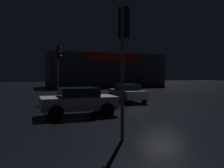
# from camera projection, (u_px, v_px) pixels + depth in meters

# --- Properties ---
(ground_plane) EXTENTS (120.00, 120.00, 0.00)m
(ground_plane) POSITION_uv_depth(u_px,v_px,m) (162.00, 109.00, 14.36)
(ground_plane) COLOR black
(store_building) EXTENTS (19.47, 9.48, 5.64)m
(store_building) POSITION_uv_depth(u_px,v_px,m) (104.00, 71.00, 41.19)
(store_building) COLOR #4C4742
(store_building) RESTS_ON ground
(traffic_signal_main) EXTENTS (0.42, 0.42, 4.28)m
(traffic_signal_main) POSITION_uv_depth(u_px,v_px,m) (124.00, 41.00, 7.45)
(traffic_signal_main) COLOR #595B60
(traffic_signal_main) RESTS_ON ground
(traffic_signal_opposite) EXTENTS (0.41, 0.43, 4.36)m
(traffic_signal_opposite) POSITION_uv_depth(u_px,v_px,m) (59.00, 63.00, 18.22)
(traffic_signal_opposite) COLOR #595B60
(traffic_signal_opposite) RESTS_ON ground
(car_near) EXTENTS (1.94, 3.96, 1.39)m
(car_near) POSITION_uv_depth(u_px,v_px,m) (127.00, 93.00, 18.14)
(car_near) COLOR slate
(car_near) RESTS_ON ground
(car_far) EXTENTS (3.82, 2.05, 1.45)m
(car_far) POSITION_uv_depth(u_px,v_px,m) (79.00, 101.00, 11.96)
(car_far) COLOR #B7B7BF
(car_far) RESTS_ON ground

